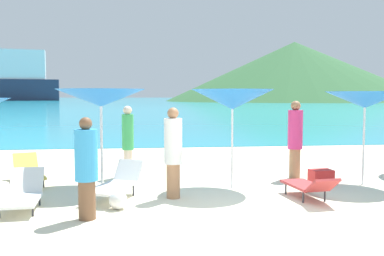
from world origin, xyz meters
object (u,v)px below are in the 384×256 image
Objects in this scene: umbrella_2 at (232,99)px; lounge_chair_6 at (28,171)px; beachgoer_2 at (86,166)px; beach_ball at (118,200)px; cooler_box at (321,177)px; cruise_ship at (5,78)px; lounge_chair_0 at (116,183)px; beachgoer_4 at (173,151)px; umbrella_3 at (365,100)px; lounge_chair_3 at (22,193)px; beachgoer_0 at (128,139)px; beachgoer_1 at (295,137)px; umbrella_1 at (101,98)px; lounge_chair_2 at (309,185)px.

umbrella_2 is 1.23× the size of lounge_chair_6.
beachgoer_2 is at bearing -143.88° from umbrella_2.
cooler_box is (4.54, 1.67, 0.01)m from beach_ball.
cruise_ship is at bearing 108.63° from umbrella_2.
beachgoer_2 is at bearing -80.00° from lounge_chair_0.
beachgoer_4 is (3.27, -1.81, 0.67)m from lounge_chair_6.
umbrella_2 is at bearing 177.99° from cooler_box.
lounge_chair_6 is 0.98× the size of beachgoer_4.
beach_ball is at bearing -147.44° from umbrella_2.
lounge_chair_0 is (-5.57, -0.70, -1.64)m from umbrella_3.
cooler_box is 0.01× the size of cruise_ship.
cooler_box is (6.76, -0.88, -0.11)m from lounge_chair_6.
umbrella_3 reaches higher than lounge_chair_0.
cooler_box reaches higher than beach_ball.
beachgoer_2 is (1.26, -0.82, 0.61)m from lounge_chair_3.
umbrella_2 is 182.55m from cruise_ship.
beachgoer_4 is 1.50m from beach_ball.
beachgoer_4 reaches higher than lounge_chair_3.
cruise_ship reaches higher than umbrella_2.
lounge_chair_3 is 0.86× the size of beachgoer_0.
beachgoer_1 is 5.53m from beachgoer_2.
lounge_chair_2 is (4.16, -1.68, -1.70)m from umbrella_1.
lounge_chair_2 is at bearing -145.08° from umbrella_3.
cooler_box is (5.01, 2.23, -0.72)m from beachgoer_2.
umbrella_1 is at bearing 175.88° from umbrella_3.
beach_ball is (-5.49, -1.55, -1.78)m from umbrella_3.
cruise_ship is at bearing 174.52° from beachgoer_4.
beach_ball is (-1.05, -0.73, -0.79)m from beachgoer_4.
beachgoer_1 reaches higher than beach_ball.
lounge_chair_6 is at bearing 161.99° from umbrella_1.
umbrella_3 is 1.20× the size of beachgoer_0.
umbrella_1 reaches higher than beachgoer_4.
umbrella_1 is 1.46× the size of lounge_chair_2.
lounge_chair_2 is at bearing -143.10° from beachgoer_0.
lounge_chair_3 is at bearing -126.18° from umbrella_1.
beachgoer_0 is (-5.42, 1.58, -0.98)m from umbrella_3.
beachgoer_0 is (-2.34, 1.59, -1.00)m from umbrella_2.
beachgoer_4 is 5.50× the size of beach_ball.
cooler_box is at bearing -27.84° from lounge_chair_6.
umbrella_2 is 0.05× the size of cruise_ship.
umbrella_3 is at bearing 5.15° from lounge_chair_3.
cooler_box is (4.47, -1.46, -0.80)m from beachgoer_0.
beachgoer_1 is (0.49, 2.13, 0.73)m from lounge_chair_2.
beachgoer_2 is at bearing -81.88° from cruise_ship.
cruise_ship reaches higher than lounge_chair_6.
lounge_chair_3 is at bearing 132.91° from beachgoer_0.
umbrella_1 is at bearing 170.97° from cooler_box.
cooler_box is (5.01, -0.31, -1.82)m from umbrella_1.
lounge_chair_0 is at bearing -175.48° from cooler_box.
umbrella_2 is 4.37× the size of cooler_box.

